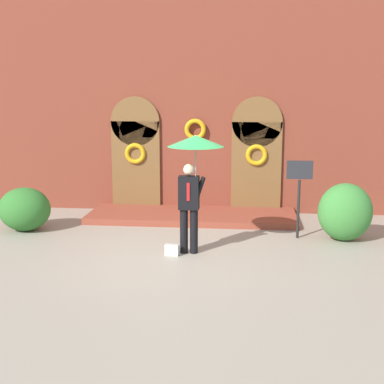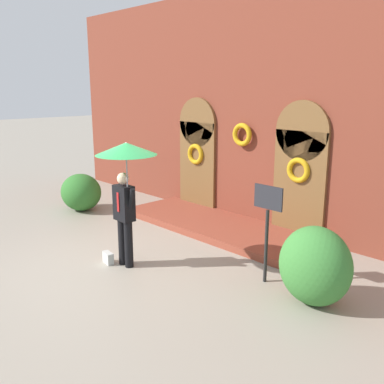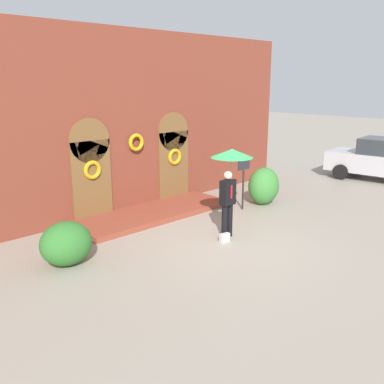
{
  "view_description": "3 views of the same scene",
  "coord_description": "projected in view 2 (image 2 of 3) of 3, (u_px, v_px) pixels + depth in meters",
  "views": [
    {
      "loc": [
        1.35,
        -10.03,
        3.23
      ],
      "look_at": [
        0.18,
        1.25,
        1.04
      ],
      "focal_mm": 50.0,
      "sensor_mm": 36.0,
      "label": 1
    },
    {
      "loc": [
        6.58,
        -4.15,
        3.3
      ],
      "look_at": [
        0.45,
        1.74,
        1.22
      ],
      "focal_mm": 40.0,
      "sensor_mm": 36.0,
      "label": 2
    },
    {
      "loc": [
        -7.94,
        -6.95,
        4.07
      ],
      "look_at": [
        0.14,
        1.47,
        1.02
      ],
      "focal_mm": 40.0,
      "sensor_mm": 36.0,
      "label": 3
    }
  ],
  "objects": [
    {
      "name": "ground_plane",
      "position": [
        110.0,
        265.0,
        8.19
      ],
      "size": [
        80.0,
        80.0,
        0.0
      ],
      "primitive_type": "plane",
      "color": "gray"
    },
    {
      "name": "person_with_umbrella",
      "position": [
        126.0,
        167.0,
        7.65
      ],
      "size": [
        1.1,
        1.1,
        2.36
      ],
      "color": "black",
      "rests_on": "ground"
    },
    {
      "name": "shrub_right",
      "position": [
        315.0,
        266.0,
        6.58
      ],
      "size": [
        1.16,
        0.96,
        1.26
      ],
      "primitive_type": "ellipsoid",
      "color": "#387A33",
      "rests_on": "ground"
    },
    {
      "name": "shrub_left",
      "position": [
        81.0,
        192.0,
        11.72
      ],
      "size": [
        1.19,
        1.04,
        1.01
      ],
      "primitive_type": "ellipsoid",
      "color": "#2D6B28",
      "rests_on": "ground"
    },
    {
      "name": "sign_post",
      "position": [
        267.0,
        218.0,
        7.2
      ],
      "size": [
        0.56,
        0.06,
        1.72
      ],
      "color": "black",
      "rests_on": "ground"
    },
    {
      "name": "building_facade",
      "position": [
        251.0,
        114.0,
        10.34
      ],
      "size": [
        14.0,
        2.3,
        5.6
      ],
      "color": "brown",
      "rests_on": "ground"
    },
    {
      "name": "handbag",
      "position": [
        108.0,
        258.0,
        8.23
      ],
      "size": [
        0.3,
        0.17,
        0.22
      ],
      "primitive_type": "cube",
      "rotation": [
        0.0,
        0.0,
        -0.17
      ],
      "color": "#B7B7B2",
      "rests_on": "ground"
    }
  ]
}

